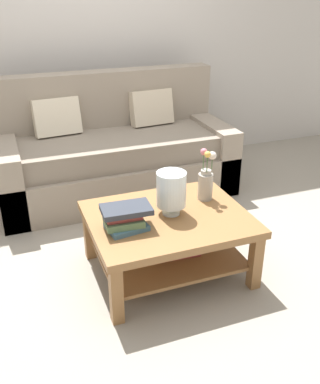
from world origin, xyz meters
The scene contains 7 objects.
ground_plane centered at (0.00, 0.00, 0.00)m, with size 10.00×10.00×0.00m, color gray.
back_wall centered at (0.00, 1.65, 1.35)m, with size 6.40×0.12×2.70m, color #BCB7B2.
couch centered at (0.10, 0.93, 0.36)m, with size 2.07×0.90×1.06m.
coffee_table centered at (0.09, -0.44, 0.31)m, with size 1.02×0.82×0.43m.
book_stack_main centered at (-0.22, -0.50, 0.50)m, with size 0.31×0.22×0.14m.
glass_hurricane_vase centered at (0.11, -0.42, 0.60)m, with size 0.19×0.19×0.29m.
flower_pitcher centered at (0.41, -0.31, 0.56)m, with size 0.12×0.11×0.37m.
Camera 1 is at (-0.83, -2.72, 1.79)m, focal length 40.73 mm.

